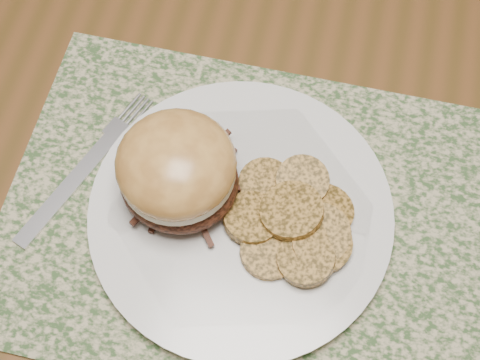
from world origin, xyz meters
name	(u,v)px	position (x,y,z in m)	size (l,w,h in m)	color
ground	(131,290)	(0.00, 0.00, 0.00)	(3.50, 3.50, 0.00)	brown
dining_table	(44,126)	(0.00, 0.00, 0.67)	(1.50, 0.90, 0.75)	brown
placemat	(248,218)	(0.26, -0.09, 0.75)	(0.45, 0.33, 0.00)	#345029
dinner_plate	(241,214)	(0.25, -0.09, 0.76)	(0.26, 0.26, 0.02)	silver
pork_sandwich	(177,170)	(0.19, -0.08, 0.81)	(0.13, 0.13, 0.08)	black
roasted_potatoes	(295,221)	(0.30, -0.09, 0.78)	(0.13, 0.14, 0.03)	#AB7832
fork	(87,167)	(0.09, -0.07, 0.76)	(0.08, 0.18, 0.00)	silver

